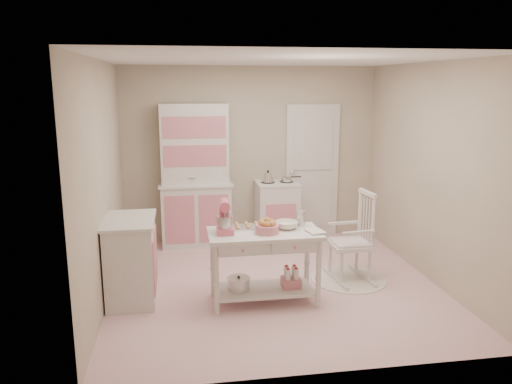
# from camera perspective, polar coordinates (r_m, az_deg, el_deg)

# --- Properties ---
(room_shell) EXTENTS (3.84, 3.84, 2.62)m
(room_shell) POSITION_cam_1_polar(r_m,az_deg,el_deg) (5.63, 2.22, 5.17)
(room_shell) COLOR pink
(room_shell) RESTS_ON ground
(door) EXTENTS (0.82, 0.05, 2.04)m
(door) POSITION_cam_1_polar(r_m,az_deg,el_deg) (7.74, 6.42, 2.37)
(door) COLOR silver
(door) RESTS_ON ground
(hutch) EXTENTS (1.06, 0.50, 2.08)m
(hutch) POSITION_cam_1_polar(r_m,az_deg,el_deg) (7.26, -6.95, 1.86)
(hutch) COLOR silver
(hutch) RESTS_ON ground
(stove) EXTENTS (0.62, 0.57, 0.92)m
(stove) POSITION_cam_1_polar(r_m,az_deg,el_deg) (7.48, 2.42, -2.31)
(stove) COLOR silver
(stove) RESTS_ON ground
(base_cabinet) EXTENTS (0.54, 0.84, 0.92)m
(base_cabinet) POSITION_cam_1_polar(r_m,az_deg,el_deg) (5.68, -14.06, -7.48)
(base_cabinet) COLOR silver
(base_cabinet) RESTS_ON ground
(lace_rug) EXTENTS (0.92, 0.92, 0.01)m
(lace_rug) POSITION_cam_1_polar(r_m,az_deg,el_deg) (6.30, 10.54, -9.73)
(lace_rug) COLOR white
(lace_rug) RESTS_ON ground
(rocking_chair) EXTENTS (0.55, 0.77, 1.10)m
(rocking_chair) POSITION_cam_1_polar(r_m,az_deg,el_deg) (6.12, 10.74, -5.00)
(rocking_chair) COLOR silver
(rocking_chair) RESTS_ON ground
(work_table) EXTENTS (1.20, 0.60, 0.80)m
(work_table) POSITION_cam_1_polar(r_m,az_deg,el_deg) (5.46, 0.95, -8.58)
(work_table) COLOR silver
(work_table) RESTS_ON ground
(stand_mixer) EXTENTS (0.21, 0.29, 0.34)m
(stand_mixer) POSITION_cam_1_polar(r_m,az_deg,el_deg) (5.25, -3.59, -2.93)
(stand_mixer) COLOR #DD5D7C
(stand_mixer) RESTS_ON work_table
(cookie_tray) EXTENTS (0.34, 0.24, 0.02)m
(cookie_tray) POSITION_cam_1_polar(r_m,az_deg,el_deg) (5.48, -0.91, -4.01)
(cookie_tray) COLOR silver
(cookie_tray) RESTS_ON work_table
(bread_basket) EXTENTS (0.25, 0.25, 0.09)m
(bread_basket) POSITION_cam_1_polar(r_m,az_deg,el_deg) (5.28, 1.27, -4.24)
(bread_basket) COLOR #CA7484
(bread_basket) RESTS_ON work_table
(mixing_bowl) EXTENTS (0.26, 0.26, 0.08)m
(mixing_bowl) POSITION_cam_1_polar(r_m,az_deg,el_deg) (5.45, 3.52, -3.79)
(mixing_bowl) COLOR white
(mixing_bowl) RESTS_ON work_table
(metal_pitcher) EXTENTS (0.10, 0.10, 0.17)m
(metal_pitcher) POSITION_cam_1_polar(r_m,az_deg,el_deg) (5.55, 5.17, -3.02)
(metal_pitcher) COLOR silver
(metal_pitcher) RESTS_ON work_table
(recipe_book) EXTENTS (0.21, 0.25, 0.02)m
(recipe_book) POSITION_cam_1_polar(r_m,az_deg,el_deg) (5.31, 5.99, -4.59)
(recipe_book) COLOR white
(recipe_book) RESTS_ON work_table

